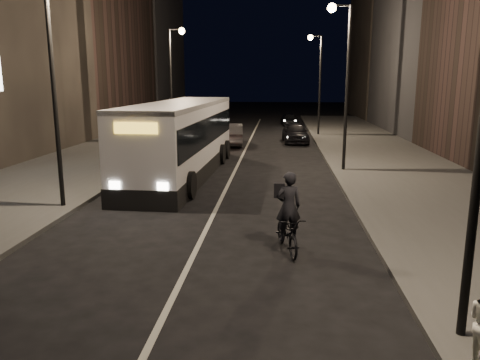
% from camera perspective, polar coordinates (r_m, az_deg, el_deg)
% --- Properties ---
extents(ground, '(180.00, 180.00, 0.00)m').
position_cam_1_polar(ground, '(13.07, -5.56, -8.86)').
color(ground, black).
rests_on(ground, ground).
extents(sidewalk_right, '(7.00, 70.00, 0.16)m').
position_cam_1_polar(sidewalk_right, '(27.13, 17.99, 1.79)').
color(sidewalk_right, '#3D3D3A').
rests_on(sidewalk_right, ground).
extents(sidewalk_left, '(7.00, 70.00, 0.16)m').
position_cam_1_polar(sidewalk_left, '(28.50, -17.50, 2.29)').
color(sidewalk_left, '#3D3D3A').
rests_on(sidewalk_left, ground).
extents(building_row_right, '(8.00, 61.00, 21.00)m').
position_cam_1_polar(building_row_right, '(42.23, 25.14, 18.97)').
color(building_row_right, black).
rests_on(building_row_right, ground).
extents(building_row_left, '(8.00, 61.00, 22.00)m').
position_cam_1_polar(building_row_left, '(44.87, -20.55, 19.50)').
color(building_row_left, black).
rests_on(building_row_left, ground).
extents(streetlight_right_near, '(1.20, 0.44, 8.12)m').
position_cam_1_polar(streetlight_right_near, '(8.60, 26.77, 15.52)').
color(streetlight_right_near, black).
rests_on(streetlight_right_near, sidewalk_right).
extents(streetlight_right_mid, '(1.20, 0.44, 8.12)m').
position_cam_1_polar(streetlight_right_mid, '(24.21, 12.40, 13.49)').
color(streetlight_right_mid, black).
rests_on(streetlight_right_mid, sidewalk_right).
extents(streetlight_right_far, '(1.20, 0.44, 8.12)m').
position_cam_1_polar(streetlight_right_far, '(40.12, 9.38, 12.95)').
color(streetlight_right_far, black).
rests_on(streetlight_right_far, sidewalk_right).
extents(streetlight_left_near, '(1.20, 0.44, 8.12)m').
position_cam_1_polar(streetlight_left_near, '(17.72, -21.22, 13.57)').
color(streetlight_left_near, black).
rests_on(streetlight_left_near, sidewalk_left).
extents(streetlight_left_far, '(1.20, 0.44, 8.12)m').
position_cam_1_polar(streetlight_left_far, '(34.84, -8.05, 13.14)').
color(streetlight_left_far, black).
rests_on(streetlight_left_far, sidewalk_left).
extents(city_bus, '(3.53, 13.51, 3.61)m').
position_cam_1_polar(city_bus, '(23.32, -7.07, 5.37)').
color(city_bus, silver).
rests_on(city_bus, ground).
extents(cyclist_on_bicycle, '(1.16, 2.10, 2.30)m').
position_cam_1_polar(cyclist_on_bicycle, '(12.91, 5.84, -5.53)').
color(cyclist_on_bicycle, black).
rests_on(cyclist_on_bicycle, ground).
extents(car_near, '(2.11, 4.59, 1.52)m').
position_cam_1_polar(car_near, '(35.72, 6.75, 5.75)').
color(car_near, black).
rests_on(car_near, ground).
extents(car_mid, '(2.12, 4.95, 1.59)m').
position_cam_1_polar(car_mid, '(34.13, -1.12, 5.60)').
color(car_mid, '#323234').
rests_on(car_mid, ground).
extents(car_far, '(2.02, 4.14, 1.16)m').
position_cam_1_polar(car_far, '(49.61, 6.06, 7.32)').
color(car_far, black).
rests_on(car_far, ground).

